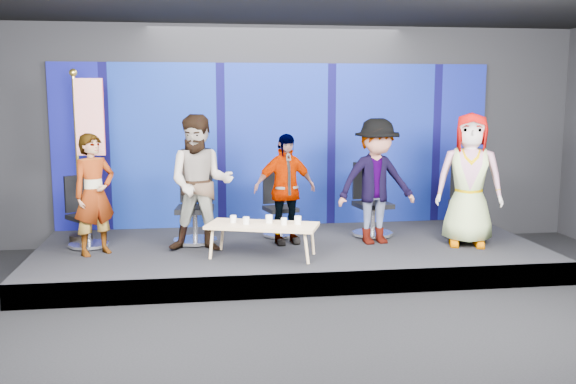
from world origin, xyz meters
name	(u,v)px	position (x,y,z in m)	size (l,w,h in m)	color
ground	(324,327)	(0.00, 0.00, 0.00)	(10.00, 10.00, 0.00)	black
room_walls	(326,92)	(0.00, 0.00, 2.43)	(10.02, 8.02, 3.51)	black
riser	(290,255)	(0.00, 2.50, 0.15)	(7.00, 3.00, 0.30)	black
backdrop	(277,145)	(0.00, 3.95, 1.60)	(7.00, 0.08, 2.60)	#0B075B
chair_a	(86,224)	(-2.83, 2.78, 0.63)	(0.78, 0.78, 0.99)	silver
panelist_a	(94,194)	(-2.63, 2.32, 1.11)	(0.59, 0.39, 1.61)	black
chair_b	(195,217)	(-1.32, 2.82, 0.68)	(0.71, 0.71, 1.14)	silver
panelist_b	(200,183)	(-1.24, 2.32, 1.22)	(0.90, 0.70, 1.85)	black
chair_c	(279,215)	(-0.07, 3.09, 0.62)	(0.66, 0.66, 0.97)	silver
panelist_c	(285,189)	(-0.06, 2.59, 1.08)	(0.92, 0.38, 1.57)	black
chair_d	(371,212)	(1.31, 2.92, 0.66)	(0.70, 0.70, 1.10)	silver
panelist_d	(376,181)	(1.23, 2.42, 1.19)	(1.15, 0.66, 1.78)	black
chair_e	(466,212)	(2.67, 2.59, 0.68)	(0.83, 0.83, 1.15)	silver
panelist_e	(469,180)	(2.48, 2.11, 1.23)	(0.91, 0.59, 1.86)	black
coffee_table	(262,227)	(-0.45, 1.86, 0.70)	(1.54, 1.04, 0.44)	tan
mug_a	(233,219)	(-0.82, 2.00, 0.79)	(0.08, 0.08, 0.10)	white
mug_b	(246,221)	(-0.66, 1.87, 0.79)	(0.08, 0.08, 0.10)	white
mug_c	(269,219)	(-0.36, 1.91, 0.79)	(0.09, 0.09, 0.11)	white
mug_d	(284,221)	(-0.18, 1.76, 0.78)	(0.08, 0.08, 0.09)	white
mug_e	(298,220)	(0.00, 1.79, 0.79)	(0.09, 0.09, 0.11)	white
flag_stand	(86,152)	(-2.84, 3.07, 1.61)	(0.56, 0.33, 2.47)	black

